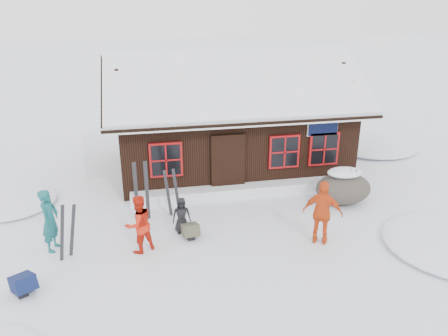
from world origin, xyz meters
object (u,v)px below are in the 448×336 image
at_px(skier_orange_left, 139,224).
at_px(skier_crouched, 181,215).
at_px(backpack_blue, 24,286).
at_px(skier_teal, 50,220).
at_px(ski_poles, 351,188).
at_px(skier_orange_right, 323,213).
at_px(backpack_olive, 190,232).
at_px(ski_pair_left, 67,232).
at_px(boulder, 343,187).

xyz_separation_m(skier_orange_left, skier_crouched, (1.16, 0.76, -0.26)).
xyz_separation_m(skier_orange_left, backpack_blue, (-2.58, -1.22, -0.61)).
xyz_separation_m(skier_teal, skier_orange_left, (2.21, -0.53, -0.07)).
height_order(ski_poles, backpack_blue, ski_poles).
bearing_deg(skier_teal, skier_orange_right, -84.11).
distance_m(skier_crouched, backpack_blue, 4.24).
bearing_deg(backpack_blue, skier_orange_right, -25.90).
xyz_separation_m(skier_crouched, backpack_olive, (0.19, -0.34, -0.36)).
bearing_deg(ski_poles, backpack_blue, -163.72).
xyz_separation_m(skier_orange_right, ski_poles, (1.82, 1.98, -0.30)).
distance_m(ski_poles, backpack_olive, 5.31).
bearing_deg(skier_orange_left, backpack_blue, -3.31).
relative_size(ski_pair_left, ski_poles, 1.21).
bearing_deg(ski_poles, boulder, 135.22).
bearing_deg(skier_orange_left, boulder, 165.50).
bearing_deg(boulder, backpack_blue, -162.43).
distance_m(boulder, backpack_olive, 5.17).
xyz_separation_m(ski_poles, backpack_blue, (-9.12, -2.66, -0.41)).
xyz_separation_m(boulder, ski_pair_left, (-8.12, -1.54, 0.18)).
bearing_deg(boulder, skier_crouched, -170.74).
bearing_deg(skier_crouched, skier_orange_left, -146.39).
xyz_separation_m(skier_teal, boulder, (8.58, 1.08, -0.32)).
distance_m(skier_orange_left, backpack_olive, 1.55).
bearing_deg(backpack_blue, ski_poles, -15.00).
bearing_deg(skier_orange_right, ski_pair_left, 23.34).
distance_m(skier_orange_right, ski_poles, 2.71).
height_order(skier_orange_right, ski_poles, skier_orange_right).
relative_size(skier_crouched, backpack_blue, 1.69).
distance_m(skier_teal, ski_pair_left, 0.66).
xyz_separation_m(ski_pair_left, ski_poles, (8.29, 1.37, -0.12)).
bearing_deg(backpack_olive, skier_teal, 172.43).
distance_m(boulder, backpack_blue, 9.39).
xyz_separation_m(skier_orange_left, skier_orange_right, (4.72, -0.54, 0.11)).
distance_m(skier_teal, ski_poles, 8.80).
xyz_separation_m(boulder, ski_poles, (0.17, -0.17, 0.06)).
relative_size(skier_orange_left, boulder, 0.88).
distance_m(skier_orange_left, ski_poles, 6.70).
bearing_deg(backpack_olive, ski_poles, 5.28).
height_order(boulder, ski_pair_left, ski_pair_left).
bearing_deg(skier_crouched, backpack_olive, -59.91).
bearing_deg(skier_orange_right, skier_teal, 19.96).
height_order(boulder, backpack_blue, boulder).
height_order(skier_orange_left, ski_poles, skier_orange_left).
bearing_deg(boulder, skier_orange_left, -165.81).
bearing_deg(skier_orange_left, backpack_olive, 168.56).
distance_m(skier_crouched, boulder, 5.28).
bearing_deg(skier_orange_left, ski_pair_left, -30.98).
height_order(skier_crouched, backpack_olive, skier_crouched).
height_order(skier_teal, ski_poles, skier_teal).
xyz_separation_m(skier_orange_left, ski_poles, (6.54, 1.44, -0.20)).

